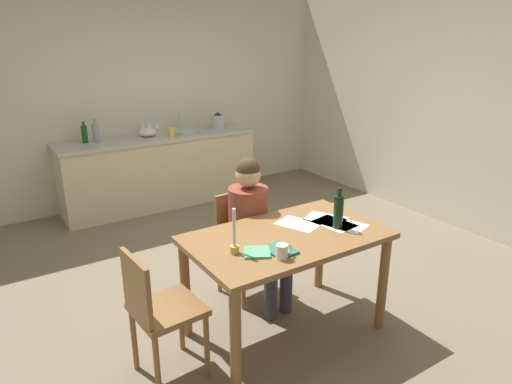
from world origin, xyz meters
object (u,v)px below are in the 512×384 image
at_px(person_seated, 253,222).
at_px(wine_glass_by_kettle, 149,126).
at_px(bottle_vinegar, 96,132).
at_px(wine_glass_near_sink, 157,125).
at_px(book_cookery, 280,250).
at_px(wine_bottle_on_table, 338,211).
at_px(stovetop_kettle, 218,121).
at_px(wine_glass_back_left, 143,126).
at_px(chair_at_table, 243,239).
at_px(bottle_oil, 84,134).
at_px(coffee_mug, 282,251).
at_px(dining_table, 286,250).
at_px(candlestick, 234,241).
at_px(book_magazine, 257,252).
at_px(teacup_on_counter, 172,132).
at_px(chair_side_empty, 158,309).
at_px(sink_unit, 185,131).
at_px(mixing_bowl, 147,132).

xyz_separation_m(person_seated, wine_glass_by_kettle, (0.17, 2.70, 0.33)).
distance_m(bottle_vinegar, wine_glass_near_sink, 0.79).
bearing_deg(book_cookery, wine_bottle_on_table, 6.05).
bearing_deg(stovetop_kettle, wine_glass_back_left, 171.36).
bearing_deg(chair_at_table, bottle_oil, 104.02).
bearing_deg(bottle_vinegar, wine_glass_near_sink, 6.98).
bearing_deg(person_seated, coffee_mug, -110.18).
relative_size(dining_table, candlestick, 4.54).
bearing_deg(book_magazine, wine_glass_by_kettle, 109.24).
xyz_separation_m(dining_table, teacup_on_counter, (0.39, 2.91, 0.29)).
bearing_deg(chair_side_empty, wine_glass_near_sink, 68.31).
bearing_deg(teacup_on_counter, sink_unit, 32.32).
bearing_deg(wine_glass_back_left, stovetop_kettle, -8.64).
bearing_deg(person_seated, bottle_vinegar, 101.17).
xyz_separation_m(dining_table, book_cookery, (-0.19, -0.18, 0.12)).
xyz_separation_m(candlestick, stovetop_kettle, (1.57, 3.11, 0.14)).
distance_m(chair_at_table, mixing_bowl, 2.48).
xyz_separation_m(person_seated, book_magazine, (-0.38, -0.63, 0.11)).
bearing_deg(mixing_bowl, book_magazine, -98.43).
distance_m(book_magazine, stovetop_kettle, 3.51).
height_order(dining_table, mixing_bowl, mixing_bowl).
bearing_deg(book_magazine, bottle_vinegar, 121.02).
bearing_deg(mixing_bowl, book_cookery, -95.86).
relative_size(candlestick, bottle_vinegar, 1.12).
height_order(bottle_vinegar, wine_glass_near_sink, bottle_vinegar).
distance_m(wine_glass_near_sink, teacup_on_counter, 0.31).
relative_size(mixing_bowl, wine_glass_near_sink, 1.47).
distance_m(chair_at_table, bottle_oil, 2.62).
bearing_deg(wine_bottle_on_table, dining_table, 164.99).
relative_size(person_seated, mixing_bowl, 5.27).
height_order(coffee_mug, wine_bottle_on_table, wine_bottle_on_table).
bearing_deg(person_seated, wine_glass_by_kettle, 86.37).
bearing_deg(sink_unit, book_magazine, -106.83).
distance_m(chair_at_table, bottle_vinegar, 2.57).
height_order(candlestick, wine_bottle_on_table, same).
bearing_deg(stovetop_kettle, wine_glass_by_kettle, 170.57).
xyz_separation_m(sink_unit, wine_glass_by_kettle, (-0.41, 0.15, 0.09)).
bearing_deg(person_seated, mixing_bowl, 87.83).
bearing_deg(mixing_bowl, wine_bottle_on_table, -85.86).
height_order(book_cookery, wine_glass_by_kettle, wine_glass_by_kettle).
xyz_separation_m(chair_side_empty, sink_unit, (1.58, 3.03, 0.42)).
height_order(person_seated, coffee_mug, person_seated).
bearing_deg(sink_unit, candlestick, -109.17).
height_order(book_cookery, wine_glass_back_left, wine_glass_back_left).
height_order(coffee_mug, bottle_oil, bottle_oil).
xyz_separation_m(book_magazine, bottle_oil, (-0.26, 3.27, 0.22)).
bearing_deg(person_seated, wine_bottle_on_table, -61.51).
relative_size(sink_unit, stovetop_kettle, 1.64).
relative_size(chair_at_table, coffee_mug, 7.59).
xyz_separation_m(book_cookery, wine_glass_near_sink, (0.51, 3.39, 0.22)).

